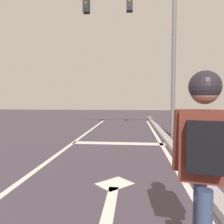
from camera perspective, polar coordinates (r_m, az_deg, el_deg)
The scene contains 8 objects.
lane_line_center at distance 5.33m, azimuth -17.27°, elevation -12.83°, with size 0.12×20.00×0.01m, color silver.
lane_line_curbside at distance 5.02m, azimuth 16.31°, elevation -13.83°, with size 0.12×20.00×0.01m, color silver.
stop_bar at distance 7.38m, azimuth 1.81°, elevation -8.12°, with size 3.08×0.40×0.01m, color silver.
lane_arrow_stem at distance 3.27m, azimuth -0.67°, elevation -23.51°, with size 0.16×1.40×0.01m, color silver.
lane_arrow_head at distance 4.04m, azimuth 0.71°, elevation -18.06°, with size 0.56×0.44×0.01m, color silver.
curb_strip at distance 5.06m, azimuth 19.19°, elevation -12.98°, with size 0.24×24.00×0.14m, color #9F989B.
skater at distance 1.83m, azimuth 22.65°, elevation -9.05°, with size 0.44×0.61×1.62m.
traffic_signal_mast at distance 9.12m, azimuth 7.15°, elevation 20.61°, with size 5.16×0.34×5.90m.
Camera 1 is at (2.12, 1.29, 1.49)m, focal length 35.25 mm.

